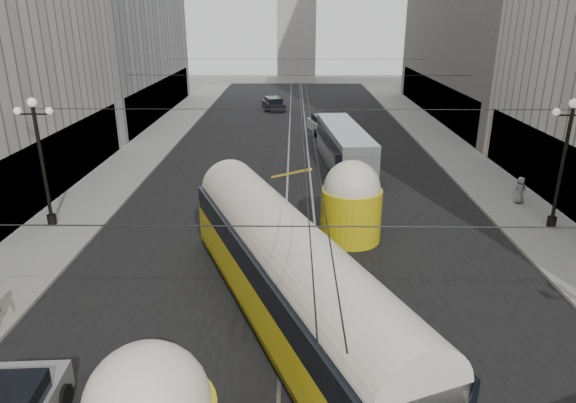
{
  "coord_description": "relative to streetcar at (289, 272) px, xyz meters",
  "views": [
    {
      "loc": [
        -0.35,
        -5.92,
        10.2
      ],
      "look_at": [
        -0.57,
        13.48,
        3.07
      ],
      "focal_mm": 32.0,
      "sensor_mm": 36.0,
      "label": 1
    }
  ],
  "objects": [
    {
      "name": "sidewalk_left",
      "position": [
        -11.5,
        26.41,
        -1.86
      ],
      "size": [
        4.0,
        72.0,
        0.15
      ],
      "primitive_type": "cube",
      "color": "gray",
      "rests_on": "ground"
    },
    {
      "name": "sidewalk_right",
      "position": [
        12.5,
        26.41,
        -1.86
      ],
      "size": [
        4.0,
        72.0,
        0.15
      ],
      "primitive_type": "cube",
      "color": "gray",
      "rests_on": "ground"
    },
    {
      "name": "lamppost_left_mid",
      "position": [
        -12.1,
        8.41,
        1.81
      ],
      "size": [
        1.86,
        0.44,
        6.37
      ],
      "color": "black",
      "rests_on": "sidewalk_left"
    },
    {
      "name": "sedan_dark_far",
      "position": [
        -2.13,
        42.29,
        -1.3
      ],
      "size": [
        2.86,
        4.71,
        1.39
      ],
      "color": "black",
      "rests_on": "ground"
    },
    {
      "name": "rail_right",
      "position": [
        1.25,
        22.91,
        -1.93
      ],
      "size": [
        0.12,
        85.0,
        0.04
      ],
      "primitive_type": "cube",
      "color": "gray",
      "rests_on": "ground"
    },
    {
      "name": "pedestrian_sidewalk_right",
      "position": [
        12.82,
        11.77,
        -1.02
      ],
      "size": [
        0.8,
        0.55,
        1.53
      ],
      "primitive_type": "imported",
      "rotation": [
        0.0,
        0.0,
        3.27
      ],
      "color": "slate",
      "rests_on": "sidewalk_right"
    },
    {
      "name": "lamppost_right_mid",
      "position": [
        13.1,
        8.41,
        1.81
      ],
      "size": [
        1.86,
        0.44,
        6.37
      ],
      "color": "black",
      "rests_on": "sidewalk_right"
    },
    {
      "name": "road",
      "position": [
        0.5,
        22.91,
        -1.93
      ],
      "size": [
        20.0,
        85.0,
        0.02
      ],
      "primitive_type": "cube",
      "color": "black",
      "rests_on": "ground"
    },
    {
      "name": "rail_left",
      "position": [
        -0.25,
        22.91,
        -1.93
      ],
      "size": [
        0.12,
        85.0,
        0.04
      ],
      "primitive_type": "cube",
      "color": "gray",
      "rests_on": "ground"
    },
    {
      "name": "city_bus",
      "position": [
        3.66,
        19.45,
        -0.4
      ],
      "size": [
        3.33,
        11.22,
        2.81
      ],
      "color": "#B0B2B6",
      "rests_on": "ground"
    },
    {
      "name": "catenary",
      "position": [
        0.62,
        21.91,
        3.95
      ],
      "size": [
        25.0,
        72.0,
        0.23
      ],
      "color": "black",
      "rests_on": "ground"
    },
    {
      "name": "streetcar",
      "position": [
        0.0,
        0.0,
        0.0
      ],
      "size": [
        8.57,
        16.92,
        3.95
      ],
      "color": "gold",
      "rests_on": "ground"
    },
    {
      "name": "sedan_white_far",
      "position": [
        2.94,
        30.44,
        -1.23
      ],
      "size": [
        3.15,
        5.27,
        1.56
      ],
      "color": "white",
      "rests_on": "ground"
    }
  ]
}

